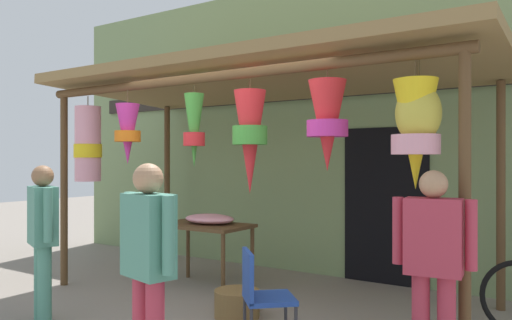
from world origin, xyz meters
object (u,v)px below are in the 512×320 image
object	(u,v)px
wicker_basket_by_table	(237,304)
folding_chair	(260,291)
customer_foreground	(433,256)
vendor_in_orange	(43,230)
display_table	(204,231)
flower_heap_on_table	(210,219)
shopper_by_bananas	(148,256)

from	to	relation	value
wicker_basket_by_table	folding_chair	bearing A→B (deg)	-42.83
customer_foreground	vendor_in_orange	bearing A→B (deg)	-166.78
display_table	customer_foreground	distance (m)	3.22
wicker_basket_by_table	customer_foreground	world-z (taller)	customer_foreground
folding_chair	customer_foreground	bearing A→B (deg)	13.35
vendor_in_orange	folding_chair	bearing A→B (deg)	13.14
display_table	wicker_basket_by_table	size ratio (longest dim) A/B	2.50
flower_heap_on_table	display_table	bearing A→B (deg)	-143.81
customer_foreground	folding_chair	bearing A→B (deg)	-166.65
display_table	vendor_in_orange	xyz separation A→B (m)	(-0.48, -1.90, 0.20)
folding_chair	vendor_in_orange	size ratio (longest dim) A/B	0.55
wicker_basket_by_table	shopper_by_bananas	size ratio (longest dim) A/B	0.29
shopper_by_bananas	display_table	bearing A→B (deg)	121.18
folding_chair	customer_foreground	xyz separation A→B (m)	(1.31, 0.31, 0.38)
display_table	customer_foreground	xyz separation A→B (m)	(3.04, -1.07, 0.19)
wicker_basket_by_table	vendor_in_orange	world-z (taller)	vendor_in_orange
folding_chair	shopper_by_bananas	size ratio (longest dim) A/B	0.54
wicker_basket_by_table	customer_foreground	size ratio (longest dim) A/B	0.30
flower_heap_on_table	customer_foreground	bearing A→B (deg)	-20.52
wicker_basket_by_table	vendor_in_orange	size ratio (longest dim) A/B	0.30
flower_heap_on_table	customer_foreground	size ratio (longest dim) A/B	0.45
flower_heap_on_table	wicker_basket_by_table	distance (m)	1.43
display_table	folding_chair	bearing A→B (deg)	-38.67
display_table	folding_chair	size ratio (longest dim) A/B	1.36
display_table	vendor_in_orange	world-z (taller)	vendor_in_orange
folding_chair	shopper_by_bananas	xyz separation A→B (m)	(-0.30, -0.97, 0.41)
display_table	wicker_basket_by_table	world-z (taller)	display_table
vendor_in_orange	shopper_by_bananas	world-z (taller)	shopper_by_bananas
vendor_in_orange	customer_foreground	size ratio (longest dim) A/B	1.01
wicker_basket_by_table	vendor_in_orange	xyz separation A→B (m)	(-1.51, -1.16, 0.76)
display_table	flower_heap_on_table	distance (m)	0.17
display_table	folding_chair	distance (m)	2.22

